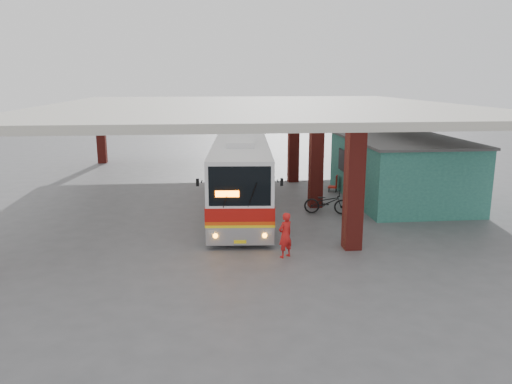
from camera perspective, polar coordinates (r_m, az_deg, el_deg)
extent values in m
plane|color=#515154|center=(20.52, 0.35, -3.96)|extent=(90.00, 90.00, 0.00)
cube|color=maroon|center=(17.71, 11.12, 0.36)|extent=(0.60, 0.60, 4.35)
cube|color=maroon|center=(23.41, 6.88, 3.51)|extent=(0.60, 0.60, 4.35)
cube|color=maroon|center=(29.23, 4.31, 5.41)|extent=(0.60, 0.60, 4.35)
cube|color=maroon|center=(37.45, -17.30, 6.49)|extent=(0.60, 0.60, 4.35)
cube|color=maroon|center=(38.68, 12.53, 6.94)|extent=(0.60, 0.60, 4.35)
cube|color=beige|center=(26.20, -0.10, 9.70)|extent=(21.00, 23.00, 0.30)
cube|color=#2A6960|center=(25.81, 16.15, 2.43)|extent=(5.00, 8.00, 3.00)
cube|color=#4E4E4E|center=(25.59, 16.37, 5.85)|extent=(5.20, 8.20, 0.12)
cube|color=#143837|center=(23.66, 11.76, 0.65)|extent=(0.08, 0.95, 2.10)
cube|color=black|center=(26.35, 9.88, 3.62)|extent=(0.08, 1.20, 1.00)
cube|color=black|center=(26.34, 9.82, 3.62)|extent=(0.04, 1.30, 1.10)
cube|color=white|center=(22.85, -1.74, 2.47)|extent=(3.31, 11.67, 2.69)
cube|color=white|center=(21.68, -1.78, 5.76)|extent=(1.38, 2.96, 0.24)
cube|color=gray|center=(17.73, -1.83, -4.91)|extent=(2.44, 0.58, 0.67)
cube|color=#AE100C|center=(22.95, -1.73, 1.17)|extent=(3.35, 11.68, 0.48)
cube|color=#E5480C|center=(23.01, -1.72, 0.43)|extent=(3.35, 11.68, 0.12)
cube|color=yellow|center=(23.03, -1.72, 0.17)|extent=(3.35, 11.68, 0.10)
cube|color=black|center=(17.14, -1.87, 0.68)|extent=(2.15, 0.27, 1.39)
cube|color=black|center=(23.56, -4.68, 3.93)|extent=(0.74, 8.61, 0.86)
cube|color=black|center=(23.55, 1.22, 3.97)|extent=(0.74, 8.61, 0.86)
cube|color=#FF5905|center=(17.15, -3.31, -0.21)|extent=(0.82, 0.11, 0.21)
sphere|color=orange|center=(17.56, -4.66, -5.02)|extent=(0.17, 0.17, 0.17)
sphere|color=orange|center=(17.54, 1.00, -5.00)|extent=(0.17, 0.17, 0.17)
cube|color=yellow|center=(17.59, -1.83, -5.71)|extent=(0.43, 0.06, 0.12)
cylinder|color=black|center=(19.27, -4.83, -3.64)|extent=(0.38, 0.98, 0.96)
cylinder|color=black|center=(19.25, 1.25, -3.61)|extent=(0.38, 0.98, 0.96)
cylinder|color=black|center=(26.43, -3.88, 0.89)|extent=(0.38, 0.98, 0.96)
cylinder|color=black|center=(26.42, 0.54, 0.92)|extent=(0.38, 0.98, 0.96)
cylinder|color=black|center=(27.65, -3.77, 1.43)|extent=(0.38, 0.98, 0.96)
cylinder|color=black|center=(27.64, 0.46, 1.45)|extent=(0.38, 0.98, 0.96)
imported|color=black|center=(22.52, 8.10, -1.17)|extent=(2.13, 1.18, 1.06)
imported|color=red|center=(16.89, 3.37, -4.94)|extent=(0.68, 0.63, 1.56)
cube|color=#B51E13|center=(27.07, 8.75, 0.57)|extent=(0.61, 0.61, 0.07)
cube|color=#B51E13|center=(26.99, 9.20, 1.17)|extent=(0.22, 0.46, 0.67)
cylinder|color=black|center=(26.94, 8.30, 0.21)|extent=(0.03, 0.03, 0.22)
cylinder|color=black|center=(26.90, 9.10, 0.17)|extent=(0.03, 0.03, 0.22)
cylinder|color=black|center=(27.30, 8.39, 0.38)|extent=(0.03, 0.03, 0.22)
cylinder|color=black|center=(27.26, 9.18, 0.34)|extent=(0.03, 0.03, 0.22)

